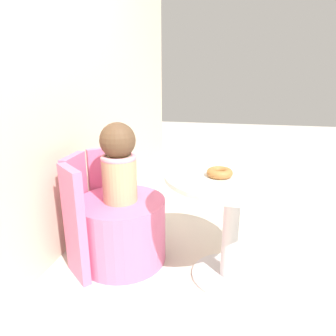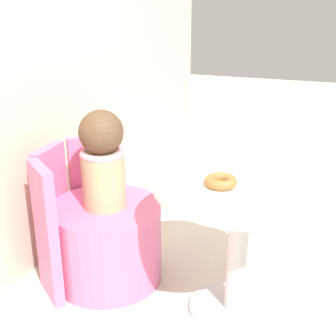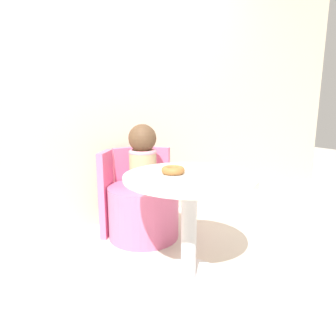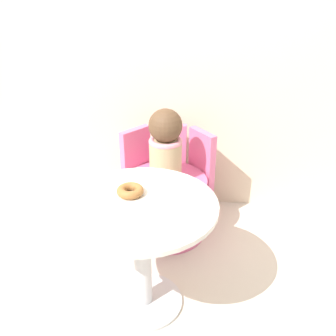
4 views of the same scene
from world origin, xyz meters
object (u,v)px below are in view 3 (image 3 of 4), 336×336
child_figure (143,155)px  donut (173,170)px  round_table (189,204)px  tub_chair (144,212)px

child_figure → donut: (-0.11, -0.60, 0.01)m
round_table → child_figure: child_figure is taller
child_figure → tub_chair: bearing=180.0°
child_figure → donut: size_ratio=3.56×
round_table → child_figure: size_ratio=1.57×
round_table → donut: bearing=129.3°
donut → child_figure: bearing=79.2°
round_table → donut: (-0.06, 0.08, 0.19)m
round_table → tub_chair: bearing=85.7°
round_table → tub_chair: 0.73m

